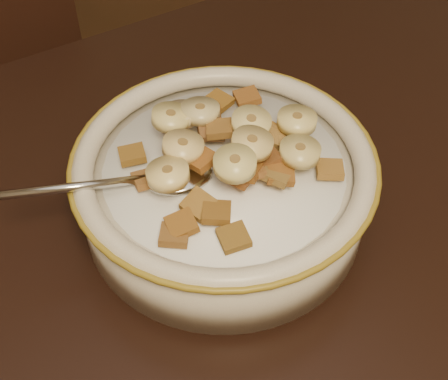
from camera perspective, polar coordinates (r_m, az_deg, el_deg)
chair at (r=0.91m, az=-18.85°, el=-3.50°), size 0.44×0.44×0.95m
cereal_bowl at (r=0.50m, az=-0.00°, el=-0.21°), size 0.23×0.23×0.05m
milk at (r=0.48m, az=-0.00°, el=1.96°), size 0.19×0.19×0.00m
spoon at (r=0.47m, az=-4.20°, el=1.38°), size 0.06×0.05×0.01m
cereal_square_0 at (r=0.49m, az=-8.40°, el=3.22°), size 0.03×0.03×0.01m
cereal_square_1 at (r=0.50m, az=2.30°, el=6.22°), size 0.03×0.03×0.01m
cereal_square_2 at (r=0.46m, az=2.29°, el=1.83°), size 0.02×0.02×0.01m
cereal_square_3 at (r=0.50m, az=3.89°, el=5.39°), size 0.03×0.03×0.01m
cereal_square_4 at (r=0.46m, az=4.88°, el=1.48°), size 0.03×0.03×0.01m
cereal_square_5 at (r=0.44m, az=-0.68°, el=-2.06°), size 0.03×0.03×0.01m
cereal_square_6 at (r=0.52m, az=-4.91°, el=6.29°), size 0.02×0.02×0.01m
cereal_square_7 at (r=0.46m, az=1.39°, el=2.94°), size 0.03×0.02×0.01m
cereal_square_8 at (r=0.49m, az=2.70°, el=5.55°), size 0.03×0.03×0.01m
cereal_square_9 at (r=0.45m, az=1.36°, el=1.36°), size 0.03×0.03×0.01m
cereal_square_10 at (r=0.47m, az=-7.06°, el=1.01°), size 0.02×0.02×0.01m
cereal_square_11 at (r=0.48m, az=-0.43°, el=5.62°), size 0.03×0.03×0.01m
cereal_square_12 at (r=0.47m, az=3.87°, el=2.87°), size 0.02×0.02×0.01m
cereal_square_13 at (r=0.49m, az=-1.23°, el=5.53°), size 0.03×0.03×0.01m
cereal_square_14 at (r=0.44m, az=-3.90°, el=-3.16°), size 0.02×0.02×0.01m
cereal_square_15 at (r=0.54m, az=2.13°, el=8.48°), size 0.03×0.03×0.01m
cereal_square_16 at (r=0.53m, az=-0.47°, el=8.17°), size 0.03×0.03×0.01m
cereal_square_17 at (r=0.49m, az=4.73°, el=4.83°), size 0.03×0.03×0.01m
cereal_square_18 at (r=0.48m, az=-4.02°, el=4.14°), size 0.02×0.02×0.01m
cereal_square_19 at (r=0.46m, az=-2.09°, el=2.82°), size 0.02×0.02×0.01m
cereal_square_20 at (r=0.43m, az=-4.58°, el=-4.13°), size 0.03×0.03×0.01m
cereal_square_21 at (r=0.52m, az=-1.41°, el=7.04°), size 0.03×0.03×0.01m
cereal_square_22 at (r=0.43m, az=0.90°, el=-4.36°), size 0.02×0.02×0.01m
cereal_square_23 at (r=0.49m, az=3.09°, el=5.33°), size 0.03×0.03×0.01m
cereal_square_24 at (r=0.46m, az=5.18°, el=1.54°), size 0.03×0.03×0.01m
cereal_square_25 at (r=0.48m, az=9.67°, el=1.89°), size 0.03×0.03×0.01m
cereal_square_26 at (r=0.44m, az=-2.35°, el=-1.32°), size 0.03×0.03×0.01m
cereal_square_27 at (r=0.45m, az=2.03°, el=1.71°), size 0.03×0.03×0.01m
cereal_square_28 at (r=0.47m, az=4.33°, el=2.53°), size 0.03×0.03×0.01m
banana_slice_0 at (r=0.50m, az=-4.01°, el=6.91°), size 0.03×0.04×0.01m
banana_slice_1 at (r=0.47m, az=6.95°, el=3.51°), size 0.04×0.04×0.01m
banana_slice_2 at (r=0.44m, az=1.01°, el=2.43°), size 0.04×0.04×0.01m
banana_slice_3 at (r=0.48m, az=2.51°, el=6.15°), size 0.04×0.04×0.01m
banana_slice_4 at (r=0.49m, az=-4.85°, el=6.62°), size 0.04×0.04×0.01m
banana_slice_5 at (r=0.49m, az=6.68°, el=6.34°), size 0.04×0.04×0.01m
banana_slice_6 at (r=0.46m, az=-3.76°, el=3.98°), size 0.04×0.04×0.02m
banana_slice_7 at (r=0.46m, az=2.58°, el=4.28°), size 0.04×0.04×0.01m
banana_slice_8 at (r=0.44m, az=-5.16°, el=1.47°), size 0.04×0.04×0.01m
banana_slice_9 at (r=0.50m, az=-2.18°, el=7.21°), size 0.04×0.04×0.01m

